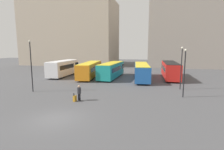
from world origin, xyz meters
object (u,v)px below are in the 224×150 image
object	(u,v)px
bus_0	(64,68)
suitcase	(75,98)
lamp_post_0	(185,69)
traveler	(79,92)
bus_2	(112,70)
bus_1	(90,69)
bus_3	(142,71)
lamp_post_2	(31,62)
lamp_post_1	(181,65)
bus_4	(170,69)

from	to	relation	value
bus_0	suitcase	bearing A→B (deg)	-149.84
lamp_post_0	traveler	bearing A→B (deg)	-160.04
traveler	lamp_post_0	world-z (taller)	lamp_post_0
bus_2	lamp_post_0	world-z (taller)	lamp_post_0
bus_1	bus_3	distance (m)	9.99
traveler	suitcase	bearing A→B (deg)	151.06
bus_2	lamp_post_0	bearing A→B (deg)	-133.59
bus_2	suitcase	world-z (taller)	bus_2
suitcase	lamp_post_2	distance (m)	8.42
bus_2	bus_3	bearing A→B (deg)	-92.07
lamp_post_0	lamp_post_1	world-z (taller)	lamp_post_1
traveler	lamp_post_2	distance (m)	8.33
bus_1	bus_4	bearing A→B (deg)	-88.66
lamp_post_0	lamp_post_2	bearing A→B (deg)	-174.73
bus_0	lamp_post_1	bearing A→B (deg)	-110.42
bus_0	lamp_post_2	xyz separation A→B (m)	(2.68, -12.89, 2.10)
bus_3	suitcase	distance (m)	16.48
bus_0	bus_1	size ratio (longest dim) A/B	0.79
bus_4	lamp_post_2	world-z (taller)	lamp_post_2
bus_3	lamp_post_0	bearing A→B (deg)	-159.40
lamp_post_1	lamp_post_2	world-z (taller)	lamp_post_2
lamp_post_2	suitcase	bearing A→B (deg)	-20.57
bus_0	bus_4	bearing A→B (deg)	-85.47
suitcase	lamp_post_0	xyz separation A→B (m)	(11.35, 4.40, 2.92)
traveler	lamp_post_2	world-z (taller)	lamp_post_2
traveler	suitcase	xyz separation A→B (m)	(-0.33, -0.40, -0.67)
suitcase	bus_4	bearing A→B (deg)	-20.71
bus_1	lamp_post_2	world-z (taller)	lamp_post_2
bus_3	lamp_post_1	distance (m)	9.12
bus_4	lamp_post_0	size ratio (longest dim) A/B	2.04
lamp_post_2	lamp_post_0	bearing A→B (deg)	5.27
bus_3	suitcase	world-z (taller)	bus_3
bus_3	traveler	xyz separation A→B (m)	(-5.52, -14.97, -0.54)
bus_4	suitcase	bearing A→B (deg)	147.35
bus_4	lamp_post_1	size ratio (longest dim) A/B	1.94
bus_4	lamp_post_0	bearing A→B (deg)	-179.80
bus_0	lamp_post_1	size ratio (longest dim) A/B	1.66
bus_1	lamp_post_2	bearing A→B (deg)	159.11
bus_0	bus_3	xyz separation A→B (m)	(15.71, -0.22, -0.16)
bus_2	bus_4	distance (m)	11.07
bus_0	bus_2	distance (m)	10.03
bus_4	lamp_post_1	bearing A→B (deg)	-177.78
bus_3	lamp_post_0	xyz separation A→B (m)	(5.50, -10.96, 1.71)
bus_2	bus_3	xyz separation A→B (m)	(5.68, -0.39, -0.03)
traveler	suitcase	distance (m)	0.85
bus_3	traveler	size ratio (longest dim) A/B	7.13
bus_3	lamp_post_1	bearing A→B (deg)	-146.14
bus_1	bus_2	bearing A→B (deg)	-95.97
traveler	lamp_post_0	xyz separation A→B (m)	(11.02, 4.00, 2.25)
bus_0	bus_1	bearing A→B (deg)	-91.73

